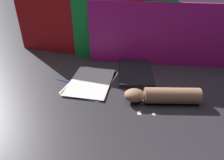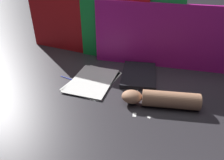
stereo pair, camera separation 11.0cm
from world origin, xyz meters
name	(u,v)px [view 1 (the left image)]	position (x,y,z in m)	size (l,w,h in m)	color
ground_plane	(103,91)	(0.00, 0.00, 0.00)	(6.00, 6.00, 0.00)	#2D2B30
backdrop_panel_left	(75,24)	(-0.30, 0.38, 0.22)	(0.85, 0.05, 0.43)	red
backdrop_panel_center	(121,25)	(0.01, 0.38, 0.23)	(0.62, 0.04, 0.47)	green
backdrop_panel_right	(163,35)	(0.26, 0.38, 0.19)	(0.87, 0.14, 0.38)	#D81E9E
paper_stack	(91,82)	(-0.09, 0.06, 0.00)	(0.25, 0.33, 0.01)	white
book_closed	(136,73)	(0.14, 0.20, 0.01)	(0.24, 0.31, 0.02)	black
scissors	(137,97)	(0.18, -0.01, 0.00)	(0.09, 0.15, 0.01)	silver
hand_forearm	(163,96)	(0.30, -0.01, 0.04)	(0.36, 0.16, 0.08)	#A87556
paper_scrap_near	(139,113)	(0.21, -0.12, 0.00)	(0.02, 0.03, 0.00)	white
paper_scrap_mid	(154,114)	(0.27, -0.12, 0.00)	(0.01, 0.01, 0.00)	white
pen	(66,81)	(-0.22, 0.04, 0.00)	(0.12, 0.03, 0.01)	#2333B2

